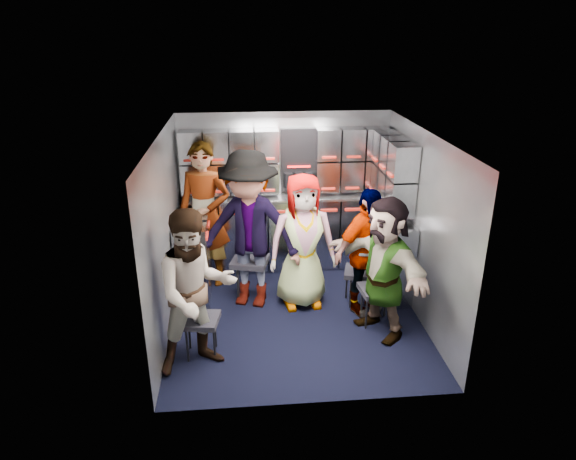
{
  "coord_description": "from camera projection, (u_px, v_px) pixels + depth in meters",
  "views": [
    {
      "loc": [
        -0.56,
        -5.14,
        3.17
      ],
      "look_at": [
        -0.06,
        0.35,
        0.93
      ],
      "focal_mm": 32.0,
      "sensor_mm": 36.0,
      "label": 1
    }
  ],
  "objects": [
    {
      "name": "bottle_mid",
      "position": [
        254.0,
        188.0,
        6.65
      ],
      "size": [
        0.06,
        0.06,
        0.26
      ],
      "primitive_type": "cylinder",
      "color": "white",
      "rests_on": "counter"
    },
    {
      "name": "attendant_arc_c",
      "position": [
        302.0,
        241.0,
        5.93
      ],
      "size": [
        0.83,
        0.58,
        1.62
      ],
      "primitive_type": "imported",
      "rotation": [
        0.0,
        0.0,
        0.09
      ],
      "color": "black",
      "rests_on": "ground"
    },
    {
      "name": "attendant_arc_d",
      "position": [
        366.0,
        252.0,
        5.79
      ],
      "size": [
        0.94,
        0.76,
        1.5
      ],
      "primitive_type": "imported",
      "rotation": [
        0.0,
        0.0,
        0.53
      ],
      "color": "black",
      "rests_on": "ground"
    },
    {
      "name": "ceiling",
      "position": [
        297.0,
        135.0,
        5.19
      ],
      "size": [
        2.8,
        3.0,
        0.02
      ],
      "primitive_type": "cube",
      "color": "silver",
      "rests_on": "wall_back"
    },
    {
      "name": "jump_seat_near_right",
      "position": [
        377.0,
        292.0,
        5.69
      ],
      "size": [
        0.4,
        0.39,
        0.44
      ],
      "rotation": [
        0.0,
        0.0,
        0.1
      ],
      "color": "black",
      "rests_on": "ground"
    },
    {
      "name": "right_cabinet",
      "position": [
        390.0,
        250.0,
        6.45
      ],
      "size": [
        0.28,
        1.2,
        1.0
      ],
      "primitive_type": "cube",
      "color": "#8E949C",
      "rests_on": "ground"
    },
    {
      "name": "wall_back",
      "position": [
        285.0,
        190.0,
        6.97
      ],
      "size": [
        2.8,
        0.04,
        2.1
      ],
      "primitive_type": "cube",
      "color": "gray",
      "rests_on": "ground"
    },
    {
      "name": "jump_seat_mid_left",
      "position": [
        250.0,
        263.0,
        6.24
      ],
      "size": [
        0.51,
        0.49,
        0.5
      ],
      "rotation": [
        0.0,
        0.0,
        -0.25
      ],
      "color": "black",
      "rests_on": "ground"
    },
    {
      "name": "jump_seat_mid_right",
      "position": [
        360.0,
        274.0,
        6.1
      ],
      "size": [
        0.45,
        0.43,
        0.44
      ],
      "rotation": [
        0.0,
        0.0,
        -0.27
      ],
      "color": "black",
      "rests_on": "ground"
    },
    {
      "name": "cart_bank_back",
      "position": [
        286.0,
        233.0,
        6.98
      ],
      "size": [
        2.68,
        0.38,
        0.99
      ],
      "primitive_type": "cube",
      "color": "#8E949C",
      "rests_on": "ground"
    },
    {
      "name": "cup_right",
      "position": [
        376.0,
        191.0,
        6.81
      ],
      "size": [
        0.08,
        0.08,
        0.1
      ],
      "primitive_type": "cylinder",
      "color": "tan",
      "rests_on": "counter"
    },
    {
      "name": "cup_left",
      "position": [
        251.0,
        194.0,
        6.67
      ],
      "size": [
        0.08,
        0.08,
        0.11
      ],
      "primitive_type": "cylinder",
      "color": "tan",
      "rests_on": "counter"
    },
    {
      "name": "locker_bank_back",
      "position": [
        285.0,
        161.0,
        6.66
      ],
      "size": [
        2.68,
        0.28,
        0.82
      ],
      "primitive_type": "cube",
      "color": "#8E949C",
      "rests_on": "wall_back"
    },
    {
      "name": "wall_left",
      "position": [
        166.0,
        236.0,
        5.47
      ],
      "size": [
        0.04,
        3.0,
        2.1
      ],
      "primitive_type": "cube",
      "color": "gray",
      "rests_on": "ground"
    },
    {
      "name": "cart_bank_left",
      "position": [
        193.0,
        260.0,
        6.21
      ],
      "size": [
        0.38,
        0.76,
        0.99
      ],
      "primitive_type": "cube",
      "color": "#8E949C",
      "rests_on": "ground"
    },
    {
      "name": "coffee_niche",
      "position": [
        299.0,
        161.0,
        6.74
      ],
      "size": [
        0.46,
        0.16,
        0.84
      ],
      "primitive_type": null,
      "color": "black",
      "rests_on": "wall_back"
    },
    {
      "name": "jump_seat_near_left",
      "position": [
        200.0,
        322.0,
        5.13
      ],
      "size": [
        0.41,
        0.4,
        0.43
      ],
      "rotation": [
        0.0,
        0.0,
        -0.16
      ],
      "color": "black",
      "rests_on": "ground"
    },
    {
      "name": "wall_right",
      "position": [
        421.0,
        227.0,
        5.7
      ],
      "size": [
        0.04,
        3.0,
        2.1
      ],
      "primitive_type": "cube",
      "color": "gray",
      "rests_on": "ground"
    },
    {
      "name": "red_latch_strip",
      "position": [
        287.0,
        212.0,
        6.65
      ],
      "size": [
        2.6,
        0.02,
        0.03
      ],
      "primitive_type": "cube",
      "color": "#B51D12",
      "rests_on": "cart_bank_back"
    },
    {
      "name": "jump_seat_center",
      "position": [
        300.0,
        269.0,
        6.27
      ],
      "size": [
        0.44,
        0.42,
        0.41
      ],
      "rotation": [
        0.0,
        0.0,
        0.35
      ],
      "color": "black",
      "rests_on": "ground"
    },
    {
      "name": "attendant_arc_e",
      "position": [
        384.0,
        268.0,
        5.38
      ],
      "size": [
        1.07,
        1.49,
        1.55
      ],
      "primitive_type": "imported",
      "rotation": [
        0.0,
        0.0,
        -1.09
      ],
      "color": "black",
      "rests_on": "ground"
    },
    {
      "name": "bottle_right",
      "position": [
        298.0,
        187.0,
        6.7
      ],
      "size": [
        0.07,
        0.07,
        0.28
      ],
      "primitive_type": "cylinder",
      "color": "white",
      "rests_on": "counter"
    },
    {
      "name": "bottle_left",
      "position": [
        224.0,
        191.0,
        6.63
      ],
      "size": [
        0.07,
        0.07,
        0.23
      ],
      "primitive_type": "cylinder",
      "color": "white",
      "rests_on": "counter"
    },
    {
      "name": "counter",
      "position": [
        286.0,
        197.0,
        6.79
      ],
      "size": [
        2.68,
        0.42,
        0.03
      ],
      "primitive_type": "cube",
      "color": "#ADAFB4",
      "rests_on": "cart_bank_back"
    },
    {
      "name": "floor",
      "position": [
        296.0,
        314.0,
        5.98
      ],
      "size": [
        3.0,
        3.0,
        0.0
      ],
      "primitive_type": "plane",
      "color": "black",
      "rests_on": "ground"
    },
    {
      "name": "attendant_arc_a",
      "position": [
        196.0,
        292.0,
        4.8
      ],
      "size": [
        0.96,
        0.86,
        1.64
      ],
      "primitive_type": "imported",
      "rotation": [
        0.0,
        0.0,
        0.36
      ],
      "color": "black",
      "rests_on": "ground"
    },
    {
      "name": "attendant_standing",
      "position": [
        205.0,
        215.0,
        6.41
      ],
      "size": [
        0.77,
        0.6,
        1.84
      ],
      "primitive_type": "imported",
      "rotation": [
        0.0,
        0.0,
        -0.27
      ],
      "color": "black",
      "rests_on": "ground"
    },
    {
      "name": "attendant_arc_b",
      "position": [
        249.0,
        231.0,
        5.89
      ],
      "size": [
        1.37,
        1.05,
        1.88
      ],
      "primitive_type": "imported",
      "rotation": [
        0.0,
        0.0,
        -0.33
      ],
      "color": "black",
      "rests_on": "ground"
    },
    {
      "name": "locker_bank_right",
      "position": [
        393.0,
        172.0,
        6.17
      ],
      "size": [
        0.28,
        1.0,
        0.82
      ],
      "primitive_type": "cube",
      "color": "#8E949C",
      "rests_on": "wall_right"
    }
  ]
}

